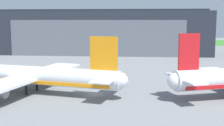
# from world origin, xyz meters

# --- Properties ---
(ground_plane) EXTENTS (440.00, 440.00, 0.00)m
(ground_plane) POSITION_xyz_m (0.00, 0.00, 0.00)
(ground_plane) COLOR slate
(grass_field_strip) EXTENTS (440.00, 56.00, 0.08)m
(grass_field_strip) POSITION_xyz_m (0.00, 159.79, 0.04)
(grass_field_strip) COLOR #3A7E2E
(grass_field_strip) RESTS_ON ground_plane
(maintenance_hangar) EXTENTS (101.82, 36.28, 21.16)m
(maintenance_hangar) POSITION_xyz_m (-9.53, 86.99, 10.12)
(maintenance_hangar) COLOR #232833
(maintenance_hangar) RESTS_ON ground_plane
(airliner_near_right) EXTENTS (46.76, 41.09, 12.68)m
(airliner_near_right) POSITION_xyz_m (-15.54, 0.71, 3.78)
(airliner_near_right) COLOR silver
(airliner_near_right) RESTS_ON ground_plane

